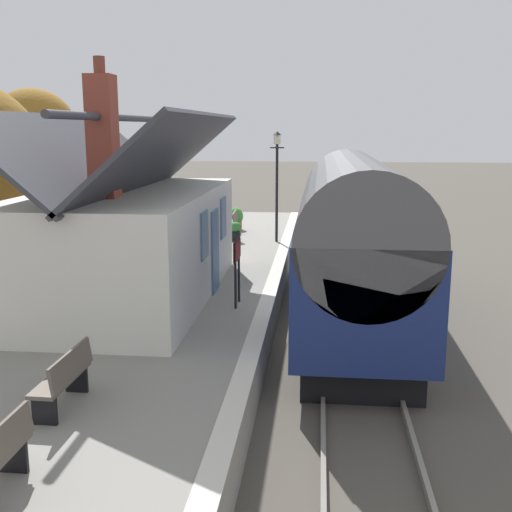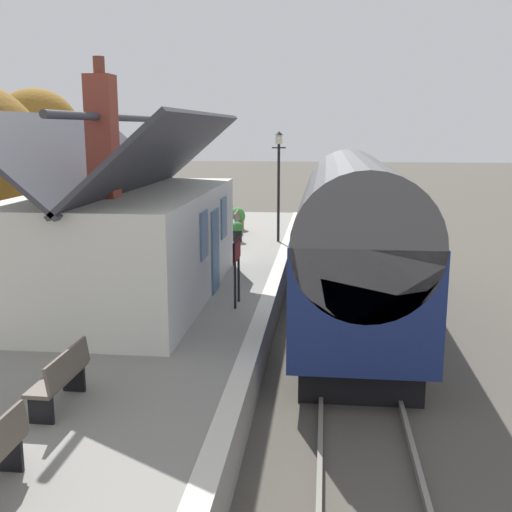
{
  "view_description": "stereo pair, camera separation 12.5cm",
  "coord_description": "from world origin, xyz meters",
  "views": [
    {
      "loc": [
        -14.51,
        -0.05,
        5.0
      ],
      "look_at": [
        0.46,
        1.5,
        1.89
      ],
      "focal_mm": 43.64,
      "sensor_mm": 36.0,
      "label": 1
    },
    {
      "loc": [
        -14.5,
        -0.17,
        5.0
      ],
      "look_at": [
        0.46,
        1.5,
        1.89
      ],
      "focal_mm": 43.64,
      "sensor_mm": 36.0,
      "label": 2
    }
  ],
  "objects": [
    {
      "name": "lamp_post_platform",
      "position": [
        8.0,
        1.52,
        3.65
      ],
      "size": [
        0.32,
        0.5,
        3.99
      ],
      "color": "black",
      "rests_on": "platform"
    },
    {
      "name": "bench_near_building",
      "position": [
        -6.18,
        3.68,
        1.36
      ],
      "size": [
        1.41,
        0.46,
        0.88
      ],
      "color": "brown",
      "rests_on": "platform"
    },
    {
      "name": "rail_far",
      "position": [
        0.0,
        -0.18,
        0.07
      ],
      "size": [
        52.0,
        0.08,
        0.14
      ],
      "primitive_type": "cube",
      "color": "gray",
      "rests_on": "ground"
    },
    {
      "name": "bench_platform_end",
      "position": [
        6.01,
        3.37,
        1.36
      ],
      "size": [
        1.42,
        0.49,
        0.88
      ],
      "color": "brown",
      "rests_on": "platform"
    },
    {
      "name": "ground_plane",
      "position": [
        0.0,
        0.0,
        0.0
      ],
      "size": [
        160.0,
        160.0,
        0.0
      ],
      "primitive_type": "plane",
      "color": "#4C473F"
    },
    {
      "name": "tree_mid_background",
      "position": [
        10.93,
        11.95,
        4.9
      ],
      "size": [
        3.58,
        3.55,
        6.62
      ],
      "color": "#4C3828",
      "rests_on": "ground"
    },
    {
      "name": "planter_edge_near",
      "position": [
        8.68,
        4.75,
        1.32
      ],
      "size": [
        0.48,
        0.48,
        0.8
      ],
      "color": "gray",
      "rests_on": "platform"
    },
    {
      "name": "station_building",
      "position": [
        -0.02,
        4.58,
        2.35
      ],
      "size": [
        8.45,
        4.22,
        5.57
      ],
      "color": "silver",
      "rests_on": "platform"
    },
    {
      "name": "platform_edge_coping",
      "position": [
        0.0,
        1.18,
        0.89
      ],
      "size": [
        32.0,
        0.36,
        0.02
      ],
      "primitive_type": "cube",
      "color": "beige",
      "rests_on": "platform"
    },
    {
      "name": "bench_by_lamp",
      "position": [
        9.47,
        3.38,
        1.36
      ],
      "size": [
        1.42,
        0.48,
        0.88
      ],
      "color": "brown",
      "rests_on": "platform"
    },
    {
      "name": "station_sign_board",
      "position": [
        -0.46,
        1.85,
        2.07
      ],
      "size": [
        0.96,
        0.06,
        1.57
      ],
      "color": "black",
      "rests_on": "platform"
    },
    {
      "name": "platform",
      "position": [
        0.0,
        3.91,
        0.44
      ],
      "size": [
        32.0,
        5.82,
        0.89
      ],
      "primitive_type": "cube",
      "color": "gray",
      "rests_on": "ground"
    },
    {
      "name": "rail_near",
      "position": [
        0.0,
        -1.62,
        0.07
      ],
      "size": [
        52.0,
        0.08,
        0.14
      ],
      "primitive_type": "cube",
      "color": "gray",
      "rests_on": "ground"
    },
    {
      "name": "planter_under_sign",
      "position": [
        7.84,
        3.02,
        1.3
      ],
      "size": [
        0.44,
        0.44,
        0.78
      ],
      "color": "black",
      "rests_on": "platform"
    },
    {
      "name": "train",
      "position": [
        0.94,
        -0.9,
        2.22
      ],
      "size": [
        10.35,
        2.73,
        4.32
      ],
      "color": "black",
      "rests_on": "ground"
    },
    {
      "name": "planter_edge_far",
      "position": [
        10.63,
        3.4,
        1.34
      ],
      "size": [
        0.62,
        0.62,
        0.9
      ],
      "color": "#9E5138",
      "rests_on": "platform"
    }
  ]
}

